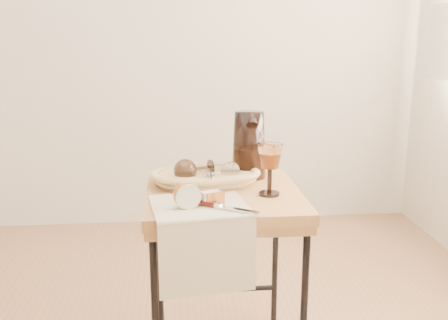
{
  "coord_description": "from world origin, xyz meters",
  "views": [
    {
      "loc": [
        0.22,
        -1.5,
        1.24
      ],
      "look_at": [
        0.38,
        0.2,
        0.82
      ],
      "focal_mm": 41.02,
      "sensor_mm": 36.0,
      "label": 1
    }
  ],
  "objects_px": {
    "side_table": "(223,281)",
    "apple_half": "(187,195)",
    "pitcher": "(249,145)",
    "wine_goblet": "(270,169)",
    "bread_basket": "(205,178)",
    "goblet_lying_a": "(196,169)",
    "goblet_lying_b": "(220,173)",
    "table_knife": "(221,205)",
    "tea_towel": "(199,205)"
  },
  "relations": [
    {
      "from": "bread_basket",
      "to": "goblet_lying_b",
      "type": "bearing_deg",
      "value": -24.0
    },
    {
      "from": "side_table",
      "to": "pitcher",
      "type": "xyz_separation_m",
      "value": [
        0.12,
        0.18,
        0.48
      ]
    },
    {
      "from": "pitcher",
      "to": "table_knife",
      "type": "relative_size",
      "value": 1.24
    },
    {
      "from": "goblet_lying_b",
      "to": "apple_half",
      "type": "bearing_deg",
      "value": -148.09
    },
    {
      "from": "pitcher",
      "to": "wine_goblet",
      "type": "distance_m",
      "value": 0.24
    },
    {
      "from": "bread_basket",
      "to": "pitcher",
      "type": "bearing_deg",
      "value": 24.62
    },
    {
      "from": "apple_half",
      "to": "pitcher",
      "type": "bearing_deg",
      "value": 41.66
    },
    {
      "from": "goblet_lying_b",
      "to": "wine_goblet",
      "type": "bearing_deg",
      "value": -69.3
    },
    {
      "from": "goblet_lying_a",
      "to": "apple_half",
      "type": "bearing_deg",
      "value": 58.33
    },
    {
      "from": "side_table",
      "to": "goblet_lying_a",
      "type": "xyz_separation_m",
      "value": [
        -0.09,
        0.11,
        0.4
      ]
    },
    {
      "from": "side_table",
      "to": "wine_goblet",
      "type": "height_order",
      "value": "wine_goblet"
    },
    {
      "from": "bread_basket",
      "to": "wine_goblet",
      "type": "xyz_separation_m",
      "value": [
        0.21,
        -0.15,
        0.07
      ]
    },
    {
      "from": "pitcher",
      "to": "apple_half",
      "type": "distance_m",
      "value": 0.44
    },
    {
      "from": "side_table",
      "to": "apple_half",
      "type": "height_order",
      "value": "apple_half"
    },
    {
      "from": "side_table",
      "to": "pitcher",
      "type": "relative_size",
      "value": 2.35
    },
    {
      "from": "goblet_lying_b",
      "to": "wine_goblet",
      "type": "distance_m",
      "value": 0.21
    },
    {
      "from": "goblet_lying_b",
      "to": "side_table",
      "type": "bearing_deg",
      "value": -117.09
    },
    {
      "from": "goblet_lying_a",
      "to": "wine_goblet",
      "type": "distance_m",
      "value": 0.3
    },
    {
      "from": "goblet_lying_a",
      "to": "pitcher",
      "type": "relative_size",
      "value": 0.47
    },
    {
      "from": "bread_basket",
      "to": "goblet_lying_a",
      "type": "distance_m",
      "value": 0.05
    },
    {
      "from": "side_table",
      "to": "table_knife",
      "type": "xyz_separation_m",
      "value": [
        -0.03,
        -0.19,
        0.36
      ]
    },
    {
      "from": "pitcher",
      "to": "table_knife",
      "type": "xyz_separation_m",
      "value": [
        -0.14,
        -0.38,
        -0.11
      ]
    },
    {
      "from": "bread_basket",
      "to": "tea_towel",
      "type": "bearing_deg",
      "value": -100.29
    },
    {
      "from": "side_table",
      "to": "tea_towel",
      "type": "bearing_deg",
      "value": -121.43
    },
    {
      "from": "goblet_lying_b",
      "to": "table_knife",
      "type": "xyz_separation_m",
      "value": [
        -0.02,
        -0.27,
        -0.03
      ]
    },
    {
      "from": "side_table",
      "to": "apple_half",
      "type": "xyz_separation_m",
      "value": [
        -0.13,
        -0.17,
        0.39
      ]
    },
    {
      "from": "goblet_lying_a",
      "to": "bread_basket",
      "type": "bearing_deg",
      "value": 130.17
    },
    {
      "from": "apple_half",
      "to": "table_knife",
      "type": "bearing_deg",
      "value": -23.61
    },
    {
      "from": "pitcher",
      "to": "apple_half",
      "type": "height_order",
      "value": "pitcher"
    },
    {
      "from": "bread_basket",
      "to": "wine_goblet",
      "type": "bearing_deg",
      "value": -37.17
    },
    {
      "from": "bread_basket",
      "to": "side_table",
      "type": "bearing_deg",
      "value": -60.36
    },
    {
      "from": "side_table",
      "to": "goblet_lying_b",
      "type": "bearing_deg",
      "value": 93.5
    },
    {
      "from": "apple_half",
      "to": "wine_goblet",
      "type": "bearing_deg",
      "value": 9.15
    },
    {
      "from": "tea_towel",
      "to": "pitcher",
      "type": "xyz_separation_m",
      "value": [
        0.21,
        0.34,
        0.13
      ]
    },
    {
      "from": "side_table",
      "to": "goblet_lying_a",
      "type": "bearing_deg",
      "value": 129.47
    },
    {
      "from": "apple_half",
      "to": "table_knife",
      "type": "relative_size",
      "value": 0.37
    },
    {
      "from": "tea_towel",
      "to": "bread_basket",
      "type": "relative_size",
      "value": 0.83
    },
    {
      "from": "wine_goblet",
      "to": "goblet_lying_b",
      "type": "bearing_deg",
      "value": 141.29
    },
    {
      "from": "apple_half",
      "to": "bread_basket",
      "type": "bearing_deg",
      "value": 61.02
    },
    {
      "from": "side_table",
      "to": "goblet_lying_b",
      "type": "relative_size",
      "value": 5.83
    },
    {
      "from": "goblet_lying_a",
      "to": "wine_goblet",
      "type": "height_order",
      "value": "wine_goblet"
    },
    {
      "from": "wine_goblet",
      "to": "table_knife",
      "type": "bearing_deg",
      "value": -142.62
    },
    {
      "from": "wine_goblet",
      "to": "pitcher",
      "type": "bearing_deg",
      "value": 99.34
    },
    {
      "from": "bread_basket",
      "to": "goblet_lying_b",
      "type": "distance_m",
      "value": 0.06
    },
    {
      "from": "side_table",
      "to": "goblet_lying_a",
      "type": "height_order",
      "value": "goblet_lying_a"
    },
    {
      "from": "side_table",
      "to": "tea_towel",
      "type": "relative_size",
      "value": 2.3
    },
    {
      "from": "goblet_lying_b",
      "to": "wine_goblet",
      "type": "xyz_separation_m",
      "value": [
        0.16,
        -0.13,
        0.04
      ]
    },
    {
      "from": "table_knife",
      "to": "pitcher",
      "type": "bearing_deg",
      "value": 102.28
    },
    {
      "from": "goblet_lying_a",
      "to": "pitcher",
      "type": "bearing_deg",
      "value": 175.9
    },
    {
      "from": "pitcher",
      "to": "wine_goblet",
      "type": "bearing_deg",
      "value": -76.58
    }
  ]
}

